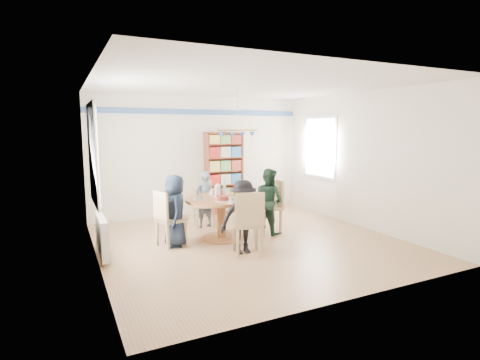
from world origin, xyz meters
TOP-DOWN VIEW (x-y plane):
  - ground at (0.00, 0.00)m, footprint 5.00×5.00m
  - room_shell at (-0.26, 0.87)m, footprint 5.00×5.00m
  - radiator at (-2.42, 0.30)m, footprint 0.12×1.00m
  - dining_table at (-0.37, 0.39)m, footprint 1.30×1.30m
  - chair_left at (-1.37, 0.38)m, footprint 0.52×0.52m
  - chair_right at (0.70, 0.43)m, footprint 0.46×0.46m
  - chair_far at (-0.35, 1.42)m, footprint 0.47×0.47m
  - chair_near at (-0.35, -0.62)m, footprint 0.56×0.56m
  - person_left at (-1.23, 0.36)m, footprint 0.46×0.64m
  - person_right at (0.58, 0.35)m, footprint 0.65×0.73m
  - person_far at (-0.37, 1.30)m, footprint 0.46×0.35m
  - person_near at (-0.37, -0.48)m, footprint 0.79×0.49m
  - bookshelf at (0.52, 2.34)m, footprint 0.90×0.27m
  - tableware at (-0.39, 0.42)m, footprint 1.02×1.02m

SIDE VIEW (x-z plane):
  - ground at x=0.00m, z-range 0.00..0.00m
  - radiator at x=-2.42m, z-range 0.05..0.65m
  - chair_far at x=-0.35m, z-range 0.05..0.97m
  - chair_left at x=-1.37m, z-range 0.05..1.00m
  - chair_right at x=0.70m, z-range 0.05..1.05m
  - dining_table at x=-0.37m, z-range 0.18..0.93m
  - chair_near at x=-0.35m, z-range 0.05..1.07m
  - person_far at x=-0.37m, z-range 0.00..1.14m
  - person_near at x=-0.37m, z-range 0.00..1.18m
  - person_left at x=-1.23m, z-range 0.00..1.22m
  - person_right at x=0.58m, z-range 0.00..1.24m
  - tableware at x=-0.39m, z-range 0.67..0.94m
  - bookshelf at x=0.52m, z-range -0.02..1.88m
  - room_shell at x=-0.26m, z-range -0.85..4.15m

